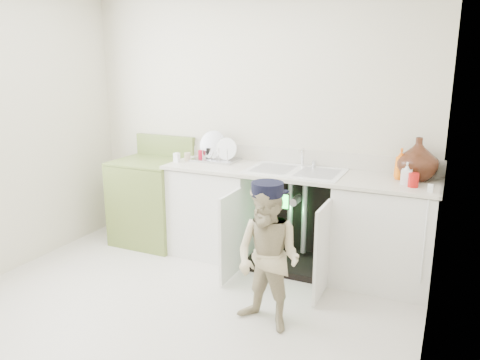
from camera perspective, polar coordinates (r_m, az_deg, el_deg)
ground at (r=3.72m, az=-8.20°, el=-15.74°), size 3.50×3.50×0.00m
room_shell at (r=3.28m, az=-8.97°, el=3.54°), size 6.00×5.50×1.26m
counter_run at (r=4.30m, az=7.10°, el=-4.44°), size 2.44×1.02×1.25m
avocado_stove at (r=4.96m, az=-10.62°, el=-2.39°), size 0.70×0.65×1.09m
repair_worker at (r=3.29m, az=3.44°, el=-9.35°), size 0.59×0.98×1.06m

